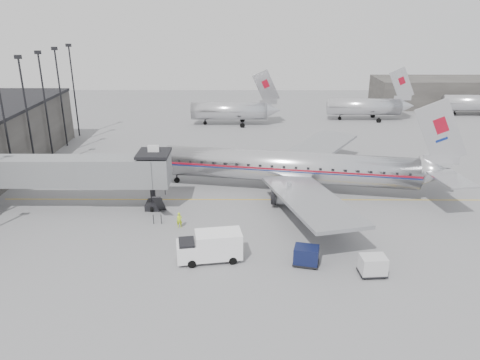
% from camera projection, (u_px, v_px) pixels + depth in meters
% --- Properties ---
extents(ground, '(160.00, 160.00, 0.00)m').
position_uv_depth(ground, '(237.00, 222.00, 48.32)').
color(ground, slate).
rests_on(ground, ground).
extents(hangar, '(30.00, 12.00, 6.00)m').
position_uv_depth(hangar, '(444.00, 92.00, 103.22)').
color(hangar, '#34312F').
rests_on(hangar, ground).
extents(apron_line, '(60.00, 0.15, 0.01)m').
position_uv_depth(apron_line, '(264.00, 200.00, 53.92)').
color(apron_line, gold).
rests_on(apron_line, ground).
extents(jet_bridge, '(21.00, 6.20, 7.10)m').
position_uv_depth(jet_bridge, '(83.00, 172.00, 50.36)').
color(jet_bridge, slate).
rests_on(jet_bridge, ground).
extents(floodlight_masts, '(0.90, 42.25, 15.25)m').
position_uv_depth(floodlight_masts, '(16.00, 115.00, 57.68)').
color(floodlight_masts, black).
rests_on(floodlight_masts, ground).
extents(distant_aircraft_near, '(16.39, 3.20, 10.26)m').
position_uv_depth(distant_aircraft_near, '(230.00, 110.00, 86.69)').
color(distant_aircraft_near, silver).
rests_on(distant_aircraft_near, ground).
extents(distant_aircraft_mid, '(16.39, 3.20, 10.26)m').
position_uv_depth(distant_aircraft_mid, '(365.00, 106.00, 90.31)').
color(distant_aircraft_mid, silver).
rests_on(distant_aircraft_mid, ground).
extents(distant_aircraft_far, '(16.39, 3.20, 10.26)m').
position_uv_depth(distant_aircraft_far, '(479.00, 102.00, 93.93)').
color(distant_aircraft_far, silver).
rests_on(distant_aircraft_far, ground).
extents(airliner, '(37.27, 34.25, 11.87)m').
position_uv_depth(airliner, '(295.00, 167.00, 55.54)').
color(airliner, silver).
rests_on(airliner, ground).
extents(service_van, '(5.91, 3.04, 2.65)m').
position_uv_depth(service_van, '(210.00, 246.00, 40.67)').
color(service_van, white).
rests_on(service_van, ground).
extents(baggage_cart_navy, '(2.49, 2.11, 1.71)m').
position_uv_depth(baggage_cart_navy, '(306.00, 255.00, 40.10)').
color(baggage_cart_navy, '#0D1335').
rests_on(baggage_cart_navy, ground).
extents(baggage_cart_white, '(2.31, 1.83, 1.72)m').
position_uv_depth(baggage_cart_white, '(373.00, 265.00, 38.58)').
color(baggage_cart_white, '#B9B8BA').
rests_on(baggage_cart_white, ground).
extents(ramp_worker, '(0.62, 0.44, 1.60)m').
position_uv_depth(ramp_worker, '(179.00, 220.00, 46.92)').
color(ramp_worker, '#B8E01A').
rests_on(ramp_worker, ground).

